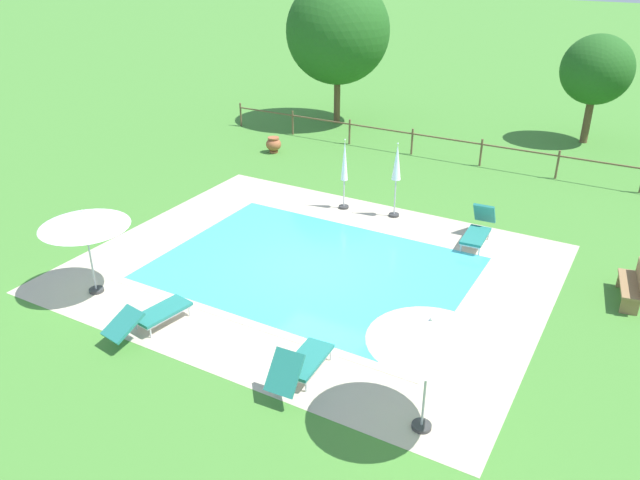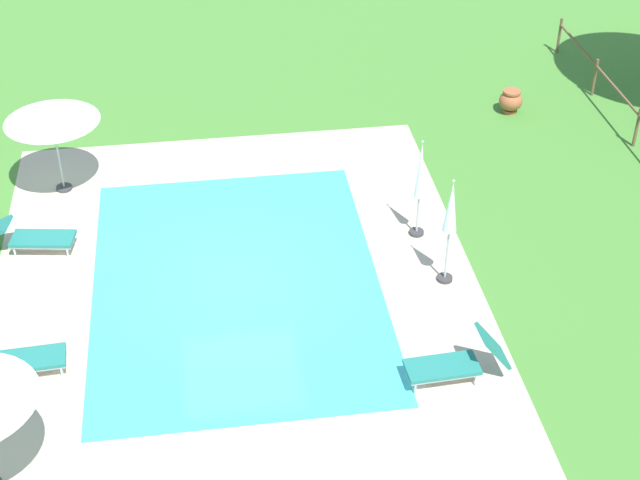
% 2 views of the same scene
% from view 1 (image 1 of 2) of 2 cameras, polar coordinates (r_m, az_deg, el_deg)
% --- Properties ---
extents(ground_plane, '(160.00, 160.00, 0.00)m').
position_cam_1_polar(ground_plane, '(16.66, -0.67, -2.56)').
color(ground_plane, '#478433').
extents(pool_deck_paving, '(11.91, 9.68, 0.01)m').
position_cam_1_polar(pool_deck_paving, '(16.66, -0.67, -2.55)').
color(pool_deck_paving, beige).
rests_on(pool_deck_paving, ground).
extents(swimming_pool_water, '(7.95, 5.73, 0.01)m').
position_cam_1_polar(swimming_pool_water, '(16.66, -0.67, -2.54)').
color(swimming_pool_water, '#42CCD6').
rests_on(swimming_pool_water, ground).
extents(pool_coping_rim, '(8.43, 6.21, 0.01)m').
position_cam_1_polar(pool_coping_rim, '(16.65, -0.67, -2.53)').
color(pool_coping_rim, beige).
rests_on(pool_coping_rim, ground).
extents(sun_lounger_north_near_steps, '(0.69, 1.86, 1.01)m').
position_cam_1_polar(sun_lounger_north_near_steps, '(18.43, 14.17, 0.93)').
color(sun_lounger_north_near_steps, '#237A70').
rests_on(sun_lounger_north_near_steps, ground).
extents(sun_lounger_north_mid, '(0.92, 2.14, 0.72)m').
position_cam_1_polar(sun_lounger_north_mid, '(14.54, -15.06, -6.62)').
color(sun_lounger_north_mid, '#237A70').
rests_on(sun_lounger_north_mid, ground).
extents(sun_lounger_north_far, '(0.70, 1.91, 0.97)m').
position_cam_1_polar(sun_lounger_north_far, '(12.57, -1.73, -11.14)').
color(sun_lounger_north_far, '#237A70').
rests_on(sun_lounger_north_far, ground).
extents(patio_umbrella_open_foreground, '(2.14, 2.14, 2.35)m').
position_cam_1_polar(patio_umbrella_open_foreground, '(10.62, 9.99, -8.14)').
color(patio_umbrella_open_foreground, '#383838').
rests_on(patio_umbrella_open_foreground, ground).
extents(patio_umbrella_open_by_bench, '(2.11, 2.11, 2.21)m').
position_cam_1_polar(patio_umbrella_open_by_bench, '(15.70, -20.67, 1.76)').
color(patio_umbrella_open_by_bench, '#383838').
rests_on(patio_umbrella_open_by_bench, ground).
extents(patio_umbrella_closed_row_west, '(0.32, 0.32, 2.39)m').
position_cam_1_polar(patio_umbrella_closed_row_west, '(19.23, 6.97, 6.56)').
color(patio_umbrella_closed_row_west, '#383838').
rests_on(patio_umbrella_closed_row_west, ground).
extents(patio_umbrella_closed_row_mid_west, '(0.32, 0.32, 2.31)m').
position_cam_1_polar(patio_umbrella_closed_row_mid_west, '(19.78, 2.24, 6.70)').
color(patio_umbrella_closed_row_mid_west, '#383838').
rests_on(patio_umbrella_closed_row_mid_west, ground).
extents(wooden_bench_lawn_side, '(0.69, 1.55, 0.87)m').
position_cam_1_polar(wooden_bench_lawn_side, '(16.75, 26.55, -3.61)').
color(wooden_bench_lawn_side, '#937047').
rests_on(wooden_bench_lawn_side, ground).
extents(terracotta_urn_near_fence, '(0.61, 0.61, 0.63)m').
position_cam_1_polar(terracotta_urn_near_fence, '(25.58, -4.24, 8.67)').
color(terracotta_urn_near_fence, '#A85B38').
rests_on(terracotta_urn_near_fence, ground).
extents(perimeter_fence, '(19.59, 0.08, 1.05)m').
position_cam_1_polar(perimeter_fence, '(25.00, 11.37, 8.62)').
color(perimeter_fence, brown).
rests_on(perimeter_fence, ground).
extents(tree_far_west, '(2.86, 2.86, 4.42)m').
position_cam_1_polar(tree_far_west, '(28.46, 23.84, 13.94)').
color(tree_far_west, brown).
rests_on(tree_far_west, ground).
extents(tree_centre, '(4.57, 4.57, 6.37)m').
position_cam_1_polar(tree_centre, '(29.06, 1.63, 18.40)').
color(tree_centre, brown).
rests_on(tree_centre, ground).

